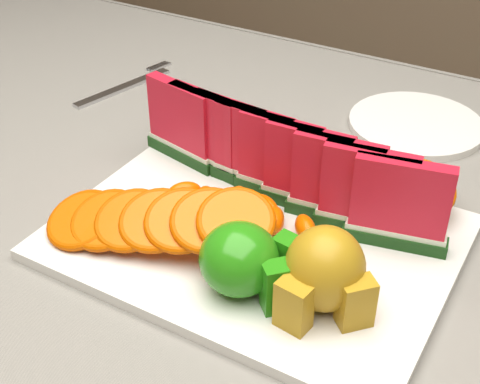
{
  "coord_description": "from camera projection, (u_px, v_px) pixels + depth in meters",
  "views": [
    {
      "loc": [
        0.34,
        -0.49,
        1.2
      ],
      "look_at": [
        0.05,
        0.0,
        0.81
      ],
      "focal_mm": 50.0,
      "sensor_mm": 36.0,
      "label": 1
    }
  ],
  "objects": [
    {
      "name": "table",
      "position": [
        201.0,
        288.0,
        0.79
      ],
      "size": [
        1.4,
        0.9,
        0.75
      ],
      "color": "#482719",
      "rests_on": "ground"
    },
    {
      "name": "tablecloth",
      "position": [
        199.0,
        247.0,
        0.76
      ],
      "size": [
        1.53,
        1.03,
        0.2
      ],
      "color": "slate",
      "rests_on": "table"
    },
    {
      "name": "platter",
      "position": [
        256.0,
        237.0,
        0.7
      ],
      "size": [
        0.4,
        0.3,
        0.01
      ],
      "color": "silver",
      "rests_on": "tablecloth"
    },
    {
      "name": "apple_cluster",
      "position": [
        247.0,
        261.0,
        0.61
      ],
      "size": [
        0.11,
        0.1,
        0.07
      ],
      "color": "#3B8A14",
      "rests_on": "platter"
    },
    {
      "name": "pear_cluster",
      "position": [
        325.0,
        273.0,
        0.59
      ],
      "size": [
        0.1,
        0.1,
        0.08
      ],
      "color": "#987910",
      "rests_on": "platter"
    },
    {
      "name": "side_plate",
      "position": [
        416.0,
        124.0,
        0.9
      ],
      "size": [
        0.21,
        0.21,
        0.01
      ],
      "color": "silver",
      "rests_on": "tablecloth"
    },
    {
      "name": "fork",
      "position": [
        127.0,
        85.0,
        1.01
      ],
      "size": [
        0.05,
        0.19,
        0.0
      ],
      "color": "silver",
      "rests_on": "tablecloth"
    },
    {
      "name": "watermelon_row",
      "position": [
        280.0,
        161.0,
        0.72
      ],
      "size": [
        0.39,
        0.07,
        0.1
      ],
      "color": "#0C3C09",
      "rests_on": "platter"
    },
    {
      "name": "orange_fan_front",
      "position": [
        156.0,
        220.0,
        0.66
      ],
      "size": [
        0.26,
        0.15,
        0.06
      ],
      "color": "red",
      "rests_on": "platter"
    },
    {
      "name": "orange_fan_back",
      "position": [
        312.0,
        164.0,
        0.77
      ],
      "size": [
        0.34,
        0.12,
        0.05
      ],
      "color": "red",
      "rests_on": "platter"
    },
    {
      "name": "tangerine_segments",
      "position": [
        244.0,
        208.0,
        0.71
      ],
      "size": [
        0.18,
        0.07,
        0.02
      ],
      "color": "orange",
      "rests_on": "platter"
    }
  ]
}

